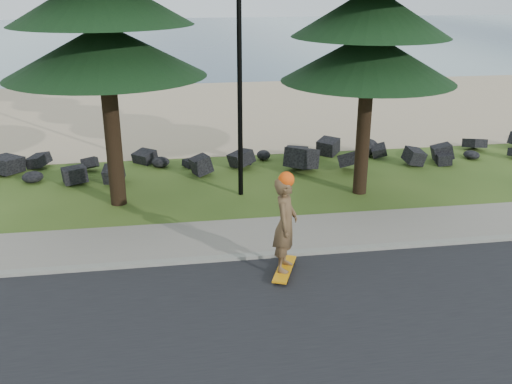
% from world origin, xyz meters
% --- Properties ---
extents(ground, '(160.00, 160.00, 0.00)m').
position_xyz_m(ground, '(0.00, 0.00, 0.00)').
color(ground, '#2D4616').
rests_on(ground, ground).
extents(road, '(160.00, 7.00, 0.02)m').
position_xyz_m(road, '(0.00, -4.50, 0.01)').
color(road, black).
rests_on(road, ground).
extents(kerb, '(160.00, 0.20, 0.10)m').
position_xyz_m(kerb, '(0.00, -0.90, 0.05)').
color(kerb, gray).
rests_on(kerb, ground).
extents(sidewalk, '(160.00, 2.00, 0.08)m').
position_xyz_m(sidewalk, '(0.00, 0.20, 0.04)').
color(sidewalk, gray).
rests_on(sidewalk, ground).
extents(beach_sand, '(160.00, 15.00, 0.01)m').
position_xyz_m(beach_sand, '(0.00, 14.50, 0.01)').
color(beach_sand, tan).
rests_on(beach_sand, ground).
extents(ocean, '(160.00, 58.00, 0.01)m').
position_xyz_m(ocean, '(0.00, 51.00, 0.00)').
color(ocean, '#355066').
rests_on(ocean, ground).
extents(seawall_boulders, '(60.00, 2.40, 1.10)m').
position_xyz_m(seawall_boulders, '(0.00, 5.60, 0.00)').
color(seawall_boulders, black).
rests_on(seawall_boulders, ground).
extents(lamp_post, '(0.25, 0.14, 8.14)m').
position_xyz_m(lamp_post, '(0.00, 3.20, 4.13)').
color(lamp_post, black).
rests_on(lamp_post, ground).
extents(skateboarder, '(0.75, 1.26, 2.30)m').
position_xyz_m(skateboarder, '(0.31, -1.71, 1.16)').
color(skateboarder, orange).
rests_on(skateboarder, ground).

